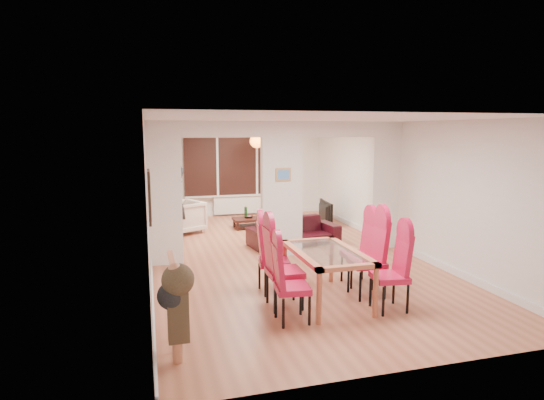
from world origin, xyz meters
name	(u,v)px	position (x,y,z in m)	size (l,w,h in m)	color
floor	(282,255)	(0.00, 0.00, 0.00)	(5.00, 9.00, 0.01)	#B16447
room_walls	(282,190)	(0.00, 0.00, 1.30)	(5.00, 9.00, 2.60)	silver
divider_wall	(282,190)	(0.00, 0.00, 1.30)	(5.00, 0.18, 2.60)	white
bay_window_blinds	(237,163)	(0.00, 4.44, 1.50)	(3.00, 0.08, 1.80)	black
radiator	(238,205)	(0.00, 4.40, 0.30)	(1.40, 0.08, 0.50)	white
pendant_light	(257,141)	(0.30, 3.30, 2.15)	(0.36, 0.36, 0.36)	orange
stair_newel	(173,296)	(-2.25, -3.20, 0.55)	(0.40, 1.20, 1.10)	tan
wall_poster	(149,197)	(-2.47, -2.40, 1.60)	(0.04, 0.52, 0.67)	gray
pillar_photo	(283,175)	(0.00, -0.10, 1.60)	(0.30, 0.03, 0.25)	#4C8CD8
dining_table	(326,276)	(-0.07, -2.46, 0.37)	(0.89, 1.58, 0.74)	#AB5D3F
dining_chair_la	(292,282)	(-0.76, -3.03, 0.53)	(0.42, 0.42, 1.06)	#B51239
dining_chair_lb	(285,266)	(-0.71, -2.53, 0.59)	(0.47, 0.47, 1.18)	#B51239
dining_chair_lc	(274,256)	(-0.69, -1.92, 0.56)	(0.45, 0.45, 1.11)	#B51239
dining_chair_ra	(390,271)	(0.63, -3.02, 0.55)	(0.44, 0.44, 1.10)	#B51239
dining_chair_rb	(367,257)	(0.58, -2.45, 0.59)	(0.47, 0.47, 1.18)	#B51239
dining_chair_rc	(358,250)	(0.68, -1.93, 0.55)	(0.44, 0.44, 1.11)	#B51239
sofa	(294,231)	(0.50, 0.76, 0.28)	(1.94, 0.76, 0.57)	black
armchair	(183,217)	(-1.70, 2.51, 0.38)	(0.85, 0.82, 0.77)	beige
person	(176,202)	(-1.88, 2.07, 0.82)	(0.39, 0.60, 1.63)	black
television	(322,213)	(1.88, 2.61, 0.30)	(0.14, 1.04, 0.60)	black
coffee_table	(255,223)	(0.09, 2.62, 0.13)	(1.10, 0.55, 0.25)	black
bottle	(246,212)	(-0.14, 2.69, 0.40)	(0.07, 0.07, 0.29)	#143F19
bowl	(249,217)	(-0.06, 2.65, 0.28)	(0.20, 0.20, 0.05)	black
shoes	(275,258)	(-0.22, -0.34, 0.05)	(0.23, 0.25, 0.09)	black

